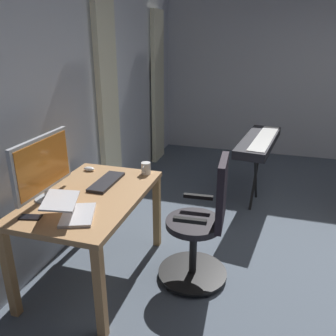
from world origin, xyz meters
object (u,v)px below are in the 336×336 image
at_px(cell_phone_face_up, 30,217).
at_px(piano_keyboard, 259,143).
at_px(computer_keyboard, 107,182).
at_px(desk, 91,206).
at_px(office_chair, 203,227).
at_px(computer_mouse, 89,169).
at_px(computer_monitor, 43,166).
at_px(mug_coffee, 146,168).
at_px(laptop, 72,210).

relative_size(cell_phone_face_up, piano_keyboard, 0.12).
height_order(computer_keyboard, piano_keyboard, piano_keyboard).
relative_size(desk, cell_phone_face_up, 8.37).
bearing_deg(desk, cell_phone_face_up, -24.71).
bearing_deg(computer_keyboard, office_chair, 88.26).
bearing_deg(computer_mouse, piano_keyboard, 132.18).
relative_size(office_chair, computer_mouse, 10.37).
bearing_deg(computer_monitor, piano_keyboard, 142.89).
xyz_separation_m(office_chair, computer_mouse, (-0.23, -1.08, 0.28)).
distance_m(computer_keyboard, piano_keyboard, 1.85).
xyz_separation_m(computer_keyboard, piano_keyboard, (-1.47, 1.13, -0.00)).
bearing_deg(mug_coffee, laptop, -13.65).
xyz_separation_m(office_chair, piano_keyboard, (-1.50, 0.32, 0.27)).
distance_m(computer_monitor, mug_coffee, 0.88).
height_order(laptop, computer_mouse, laptop).
bearing_deg(laptop, cell_phone_face_up, -90.76).
distance_m(office_chair, cell_phone_face_up, 1.25).
bearing_deg(desk, office_chair, 103.92).
distance_m(office_chair, laptop, 1.00).
height_order(computer_monitor, computer_mouse, computer_monitor).
relative_size(computer_keyboard, laptop, 1.03).
bearing_deg(cell_phone_face_up, mug_coffee, 140.99).
xyz_separation_m(mug_coffee, piano_keyboard, (-1.19, 0.89, -0.04)).
bearing_deg(computer_mouse, mug_coffee, 98.29).
relative_size(office_chair, computer_keyboard, 2.51).
xyz_separation_m(computer_monitor, computer_mouse, (-0.60, 0.02, -0.24)).
relative_size(computer_monitor, cell_phone_face_up, 4.37).
bearing_deg(office_chair, piano_keyboard, -15.45).
height_order(office_chair, computer_mouse, office_chair).
height_order(computer_mouse, piano_keyboard, piano_keyboard).
xyz_separation_m(cell_phone_face_up, mug_coffee, (-0.95, 0.46, 0.05)).
xyz_separation_m(computer_mouse, piano_keyboard, (-1.26, 1.40, -0.01)).
bearing_deg(desk, computer_keyboard, 173.91).
bearing_deg(computer_keyboard, cell_phone_face_up, -18.69).
bearing_deg(computer_monitor, laptop, 60.24).
bearing_deg(computer_mouse, office_chair, 77.79).
xyz_separation_m(desk, office_chair, (-0.21, 0.83, -0.16)).
distance_m(computer_monitor, laptop, 0.42).
distance_m(desk, office_chair, 0.87).
bearing_deg(computer_mouse, desk, 29.23).
distance_m(computer_mouse, piano_keyboard, 1.88).
bearing_deg(computer_monitor, office_chair, 108.62).
distance_m(computer_monitor, computer_keyboard, 0.55).
distance_m(computer_keyboard, computer_mouse, 0.34).
bearing_deg(computer_mouse, laptop, 20.92).
bearing_deg(laptop, mug_coffee, 144.99).
bearing_deg(desk, laptop, 8.80).
xyz_separation_m(office_chair, laptop, (0.55, -0.78, 0.31)).
distance_m(desk, computer_keyboard, 0.26).
relative_size(computer_monitor, computer_mouse, 6.29).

